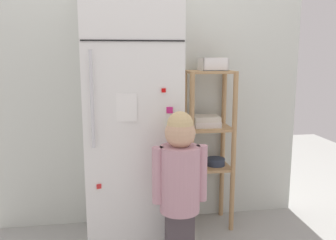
{
  "coord_description": "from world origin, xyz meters",
  "views": [
    {
      "loc": [
        -0.31,
        -2.4,
        1.32
      ],
      "look_at": [
        0.07,
        0.02,
        0.87
      ],
      "focal_mm": 38.59,
      "sensor_mm": 36.0,
      "label": 1
    }
  ],
  "objects_px": {
    "child_standing": "(180,179)",
    "pantry_shelf_unit": "(208,138)",
    "fruit_bin": "(213,65)",
    "refrigerator": "(132,114)"
  },
  "relations": [
    {
      "from": "refrigerator",
      "to": "pantry_shelf_unit",
      "type": "xyz_separation_m",
      "value": [
        0.58,
        0.16,
        -0.22
      ]
    },
    {
      "from": "child_standing",
      "to": "pantry_shelf_unit",
      "type": "bearing_deg",
      "value": 61.49
    },
    {
      "from": "pantry_shelf_unit",
      "to": "refrigerator",
      "type": "bearing_deg",
      "value": -164.8
    },
    {
      "from": "refrigerator",
      "to": "fruit_bin",
      "type": "distance_m",
      "value": 0.71
    },
    {
      "from": "refrigerator",
      "to": "fruit_bin",
      "type": "height_order",
      "value": "refrigerator"
    },
    {
      "from": "child_standing",
      "to": "fruit_bin",
      "type": "distance_m",
      "value": 0.97
    },
    {
      "from": "child_standing",
      "to": "pantry_shelf_unit",
      "type": "xyz_separation_m",
      "value": [
        0.34,
        0.62,
        0.09
      ]
    },
    {
      "from": "pantry_shelf_unit",
      "to": "fruit_bin",
      "type": "height_order",
      "value": "fruit_bin"
    },
    {
      "from": "child_standing",
      "to": "fruit_bin",
      "type": "relative_size",
      "value": 5.44
    },
    {
      "from": "fruit_bin",
      "to": "pantry_shelf_unit",
      "type": "bearing_deg",
      "value": -147.99
    }
  ]
}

